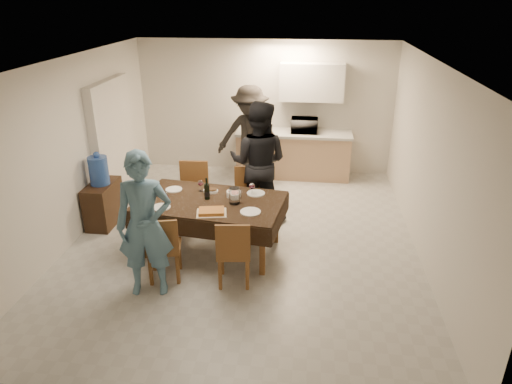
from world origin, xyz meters
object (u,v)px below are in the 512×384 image
water_pitcher (234,196)px  savoury_tart (211,211)px  console (104,204)px  water_jug (99,171)px  microwave (304,125)px  person_far (258,163)px  person_kitchen (250,136)px  wine_bottle (207,189)px  person_near (145,225)px  dining_table (210,203)px

water_pitcher → savoury_tart: 0.42m
console → water_jug: water_jug is taller
microwave → water_jug: bearing=38.1°
water_pitcher → person_far: bearing=79.7°
person_far → water_jug: bearing=18.6°
microwave → person_kitchen: bearing=24.3°
wine_bottle → water_jug: bearing=163.2°
console → person_kitchen: (2.08, 1.97, 0.60)m
console → person_near: (1.31, -1.65, 0.56)m
water_jug → person_far: 2.45m
microwave → person_near: 4.43m
person_near → person_far: bearing=51.1°
wine_bottle → person_far: size_ratio=0.16×
dining_table → wine_bottle: (-0.05, 0.05, 0.19)m
microwave → person_near: size_ratio=0.28×
wine_bottle → person_near: bearing=-114.4°
person_near → savoury_tart: bearing=34.6°
console → savoury_tart: size_ratio=1.92×
dining_table → wine_bottle: wine_bottle is taller
water_jug → person_kitchen: size_ratio=0.23×
console → water_pitcher: 2.36m
dining_table → savoury_tart: size_ratio=5.49×
water_jug → water_pitcher: 2.30m
water_pitcher → person_kitchen: person_kitchen is taller
water_pitcher → person_near: size_ratio=0.12×
wine_bottle → water_pitcher: wine_bottle is taller
dining_table → person_far: (0.55, 1.05, 0.23)m
savoury_tart → microwave: 3.58m
savoury_tart → person_near: person_near is taller
person_far → person_kitchen: bearing=-69.8°
water_pitcher → person_kitchen: bearing=92.8°
microwave → savoury_tart: bearing=71.7°
water_pitcher → person_near: person_near is taller
wine_bottle → water_pitcher: bearing=-14.0°
dining_table → wine_bottle: 0.20m
console → savoury_tart: 2.23m
dining_table → person_kitchen: (0.22, 2.56, 0.20)m
microwave → person_kitchen: person_kitchen is taller
savoury_tart → person_near: size_ratio=0.21×
dining_table → microwave: microwave is taller
person_near → microwave: bearing=55.2°
microwave → person_near: person_near is taller
water_pitcher → person_kitchen: (-0.13, 2.61, 0.05)m
dining_table → console: bearing=169.6°
savoury_tart → person_kitchen: person_kitchen is taller
water_jug → water_pitcher: bearing=-16.3°
dining_table → microwave: size_ratio=4.16×
wine_bottle → person_far: person_far is taller
console → water_pitcher: bearing=-16.3°
water_jug → person_far: person_far is taller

